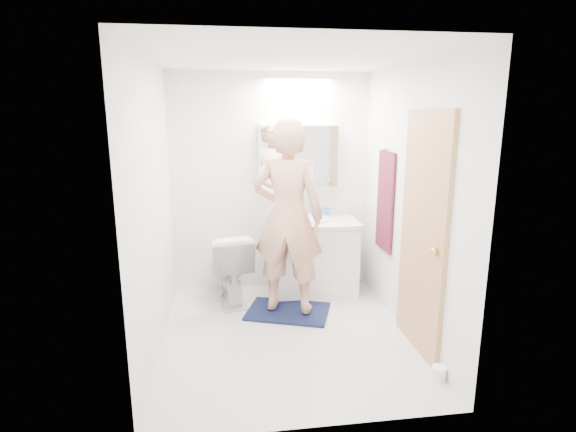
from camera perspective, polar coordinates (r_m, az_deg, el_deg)
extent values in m
plane|color=silver|center=(4.24, -0.20, -14.75)|extent=(2.50, 2.50, 0.00)
plane|color=white|center=(3.78, -0.23, 19.44)|extent=(2.50, 2.50, 0.00)
plane|color=white|center=(5.06, -2.15, 4.17)|extent=(2.50, 0.00, 2.50)
plane|color=white|center=(2.64, 3.49, -4.13)|extent=(2.50, 0.00, 2.50)
plane|color=white|center=(3.85, -16.68, 0.81)|extent=(0.00, 2.50, 2.50)
plane|color=white|center=(4.13, 15.10, 1.71)|extent=(0.00, 2.50, 2.50)
cube|color=white|center=(5.04, 3.23, -5.37)|extent=(0.90, 0.55, 0.78)
cube|color=white|center=(4.92, 3.30, -0.84)|extent=(0.95, 0.58, 0.04)
cylinder|color=white|center=(4.94, 3.23, -0.36)|extent=(0.36, 0.36, 0.03)
cylinder|color=silver|center=(5.11, 2.83, 0.84)|extent=(0.02, 0.02, 0.16)
cube|color=white|center=(4.98, 1.37, 7.52)|extent=(0.88, 0.14, 0.70)
cube|color=silver|center=(4.91, 1.52, 7.44)|extent=(0.84, 0.01, 0.66)
imported|color=white|center=(4.84, -7.43, -6.33)|extent=(0.54, 0.81, 0.77)
cube|color=#121E3A|center=(4.66, 0.00, -11.94)|extent=(0.94, 0.78, 0.02)
imported|color=tan|center=(4.34, 0.00, -0.16)|extent=(0.80, 0.65, 1.88)
cube|color=tan|center=(3.85, 16.66, -2.23)|extent=(0.04, 0.80, 2.00)
sphere|color=gold|center=(3.59, 18.00, -4.26)|extent=(0.06, 0.06, 0.06)
cube|color=#111136|center=(4.64, 12.15, 1.83)|extent=(0.02, 0.42, 1.00)
cylinder|color=silver|center=(4.57, 12.31, 8.24)|extent=(0.07, 0.02, 0.02)
imported|color=#D5C589|center=(5.00, 0.08, 0.80)|extent=(0.08, 0.08, 0.20)
imported|color=#5998C0|center=(5.04, 1.04, 0.69)|extent=(0.10, 0.10, 0.16)
imported|color=#416FC5|center=(5.09, 4.78, 0.42)|extent=(0.14, 0.14, 0.10)
cylinder|color=white|center=(3.79, 18.51, -18.25)|extent=(0.11, 0.11, 0.10)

